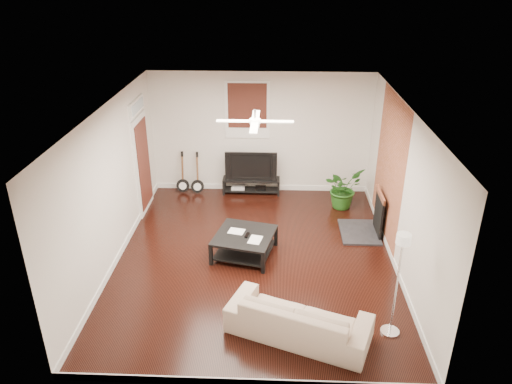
# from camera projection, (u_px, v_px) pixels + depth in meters

# --- Properties ---
(room) EXTENTS (5.01, 6.01, 2.81)m
(room) POSITION_uv_depth(u_px,v_px,m) (255.00, 189.00, 8.33)
(room) COLOR black
(room) RESTS_ON ground
(brick_accent) EXTENTS (0.02, 2.20, 2.80)m
(brick_accent) POSITION_uv_depth(u_px,v_px,m) (389.00, 169.00, 9.14)
(brick_accent) COLOR #9B5332
(brick_accent) RESTS_ON floor
(fireplace) EXTENTS (0.80, 1.10, 0.92)m
(fireplace) POSITION_uv_depth(u_px,v_px,m) (369.00, 213.00, 9.55)
(fireplace) COLOR black
(fireplace) RESTS_ON floor
(window_back) EXTENTS (1.00, 0.06, 1.30)m
(window_back) POSITION_uv_depth(u_px,v_px,m) (247.00, 110.00, 10.79)
(window_back) COLOR #34150E
(window_back) RESTS_ON wall_back
(door_left) EXTENTS (0.08, 1.00, 2.50)m
(door_left) POSITION_uv_depth(u_px,v_px,m) (142.00, 155.00, 10.20)
(door_left) COLOR white
(door_left) RESTS_ON wall_left
(tv_stand) EXTENTS (1.32, 0.35, 0.37)m
(tv_stand) POSITION_uv_depth(u_px,v_px,m) (251.00, 186.00, 11.37)
(tv_stand) COLOR black
(tv_stand) RESTS_ON floor
(tv) EXTENTS (1.18, 0.16, 0.68)m
(tv) POSITION_uv_depth(u_px,v_px,m) (251.00, 165.00, 11.16)
(tv) COLOR black
(tv) RESTS_ON tv_stand
(coffee_table) EXTENTS (1.23, 1.23, 0.43)m
(coffee_table) POSITION_uv_depth(u_px,v_px,m) (245.00, 244.00, 8.94)
(coffee_table) COLOR black
(coffee_table) RESTS_ON floor
(sofa) EXTENTS (2.19, 1.48, 0.60)m
(sofa) POSITION_uv_depth(u_px,v_px,m) (299.00, 318.00, 6.96)
(sofa) COLOR tan
(sofa) RESTS_ON floor
(floor_lamp) EXTENTS (0.35, 0.35, 1.67)m
(floor_lamp) POSITION_uv_depth(u_px,v_px,m) (397.00, 286.00, 6.77)
(floor_lamp) COLOR silver
(floor_lamp) RESTS_ON floor
(potted_plant) EXTENTS (1.08, 1.08, 0.91)m
(potted_plant) POSITION_uv_depth(u_px,v_px,m) (343.00, 188.00, 10.62)
(potted_plant) COLOR #205618
(potted_plant) RESTS_ON floor
(guitar_left) EXTENTS (0.30, 0.21, 0.98)m
(guitar_left) POSITION_uv_depth(u_px,v_px,m) (182.00, 173.00, 11.27)
(guitar_left) COLOR black
(guitar_left) RESTS_ON floor
(guitar_right) EXTENTS (0.32, 0.24, 0.98)m
(guitar_right) POSITION_uv_depth(u_px,v_px,m) (197.00, 174.00, 11.23)
(guitar_right) COLOR black
(guitar_right) RESTS_ON floor
(ceiling_fan) EXTENTS (1.24, 1.24, 0.32)m
(ceiling_fan) POSITION_uv_depth(u_px,v_px,m) (255.00, 121.00, 7.82)
(ceiling_fan) COLOR white
(ceiling_fan) RESTS_ON ceiling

